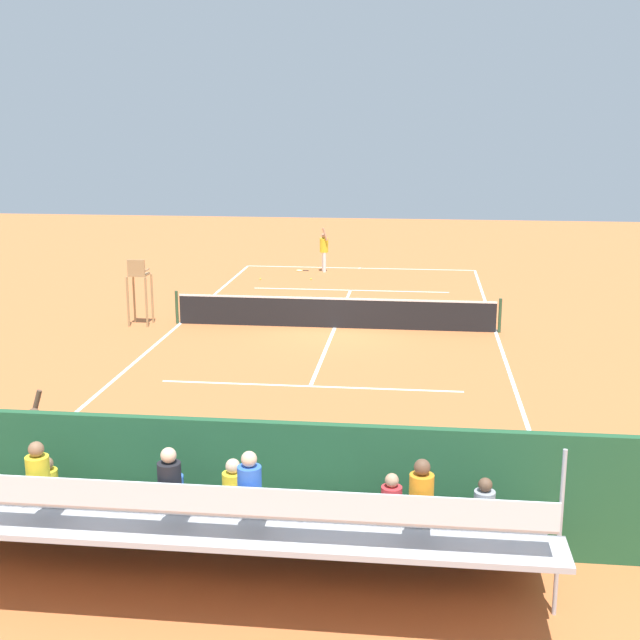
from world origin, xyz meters
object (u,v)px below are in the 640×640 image
at_px(courtside_bench, 447,498).
at_px(tennis_racket, 300,270).
at_px(tennis_ball_far, 260,279).
at_px(umpire_chair, 139,285).
at_px(bleacher_stand, 224,524).
at_px(equipment_bag, 338,518).
at_px(tennis_player, 324,248).
at_px(tennis_ball_near, 311,279).
at_px(line_judge, 36,445).
at_px(tennis_net, 335,312).

relative_size(courtside_bench, tennis_racket, 3.16).
bearing_deg(tennis_ball_far, umpire_chair, 73.89).
bearing_deg(courtside_bench, tennis_ball_far, -71.70).
bearing_deg(courtside_bench, bleacher_stand, 33.79).
distance_m(courtside_bench, equipment_bag, 1.77).
bearing_deg(tennis_ball_far, courtside_bench, 108.30).
distance_m(umpire_chair, tennis_player, 11.33).
distance_m(umpire_chair, equipment_bag, 15.14).
xyz_separation_m(bleacher_stand, tennis_ball_near, (1.78, -23.39, -0.94)).
bearing_deg(umpire_chair, bleacher_stand, 112.41).
xyz_separation_m(courtside_bench, tennis_player, (4.59, -23.20, 0.46)).
relative_size(umpire_chair, tennis_ball_near, 32.42).
height_order(courtside_bench, equipment_bag, courtside_bench).
distance_m(bleacher_stand, courtside_bench, 3.79).
bearing_deg(tennis_player, tennis_ball_near, 80.54).
height_order(tennis_player, line_judge, same).
distance_m(umpire_chair, tennis_ball_near, 9.55).
distance_m(bleacher_stand, line_judge, 4.53).
bearing_deg(tennis_player, courtside_bench, 101.18).
height_order(tennis_player, tennis_racket, tennis_player).
bearing_deg(tennis_ball_near, equipment_bag, 98.44).
distance_m(tennis_net, line_judge, 13.51).
relative_size(tennis_player, tennis_racket, 3.38).
xyz_separation_m(bleacher_stand, equipment_bag, (-1.40, -1.97, -0.79)).
distance_m(tennis_ball_near, tennis_ball_far, 2.07).
relative_size(umpire_chair, equipment_bag, 2.38).
relative_size(tennis_racket, tennis_ball_far, 8.63).
bearing_deg(equipment_bag, line_judge, -4.99).
bearing_deg(tennis_ball_far, tennis_ball_near, -173.98).
distance_m(tennis_player, tennis_racket, 1.46).
bearing_deg(umpire_chair, tennis_ball_far, -106.11).
distance_m(bleacher_stand, tennis_ball_near, 23.47).
height_order(courtside_bench, tennis_ball_far, courtside_bench).
xyz_separation_m(tennis_player, tennis_racket, (1.06, -0.12, -1.00)).
height_order(tennis_ball_near, tennis_ball_far, same).
bearing_deg(line_judge, tennis_racket, -93.27).
relative_size(tennis_ball_far, line_judge, 0.03).
bearing_deg(tennis_net, umpire_chair, 3.25).
height_order(tennis_player, tennis_ball_near, tennis_player).
distance_m(tennis_net, tennis_ball_far, 8.71).
bearing_deg(line_judge, tennis_net, -106.52).
bearing_deg(line_judge, courtside_bench, 177.29).
relative_size(equipment_bag, line_judge, 0.47).
bearing_deg(tennis_player, umpire_chair, 65.27).
bearing_deg(bleacher_stand, tennis_net, -90.03).
relative_size(bleacher_stand, courtside_bench, 5.03).
xyz_separation_m(tennis_player, tennis_ball_near, (0.32, 1.91, -0.98)).
xyz_separation_m(tennis_racket, tennis_ball_near, (-0.74, 2.03, 0.02)).
distance_m(umpire_chair, line_judge, 12.81).
xyz_separation_m(bleacher_stand, tennis_player, (1.46, -25.30, 0.04)).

